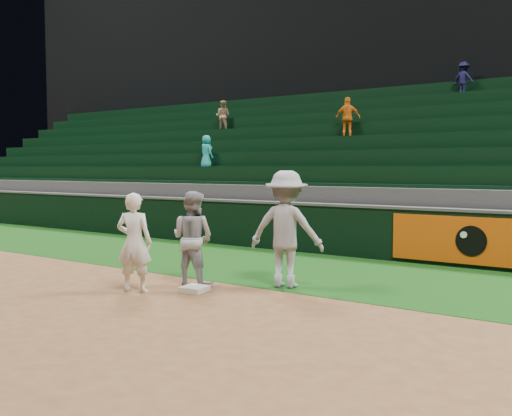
{
  "coord_description": "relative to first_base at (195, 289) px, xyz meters",
  "views": [
    {
      "loc": [
        6.42,
        -7.29,
        2.12
      ],
      "look_at": [
        -0.21,
        2.3,
        1.3
      ],
      "focal_mm": 40.0,
      "sensor_mm": 36.0,
      "label": 1
    }
  ],
  "objects": [
    {
      "name": "ground",
      "position": [
        -0.06,
        -0.06,
        -0.05
      ],
      "size": [
        70.0,
        70.0,
        0.0
      ],
      "primitive_type": "plane",
      "color": "brown",
      "rests_on": "ground"
    },
    {
      "name": "foul_grass",
      "position": [
        -0.06,
        2.94,
        -0.04
      ],
      "size": [
        36.0,
        4.2,
        0.01
      ],
      "primitive_type": "cube",
      "color": "#0E380E",
      "rests_on": "ground"
    },
    {
      "name": "upper_deck",
      "position": [
        -0.06,
        17.39,
        5.95
      ],
      "size": [
        40.0,
        12.0,
        12.0
      ],
      "primitive_type": "cube",
      "color": "black",
      "rests_on": "ground"
    },
    {
      "name": "first_base",
      "position": [
        0.0,
        0.0,
        0.0
      ],
      "size": [
        0.45,
        0.45,
        0.09
      ],
      "primitive_type": "cube",
      "rotation": [
        0.0,
        0.0,
        0.12
      ],
      "color": "white",
      "rests_on": "ground"
    },
    {
      "name": "first_baseman",
      "position": [
        -0.84,
        -0.59,
        0.81
      ],
      "size": [
        0.73,
        0.62,
        1.7
      ],
      "primitive_type": "imported",
      "rotation": [
        0.0,
        0.0,
        3.55
      ],
      "color": "white",
      "rests_on": "ground"
    },
    {
      "name": "baserunner",
      "position": [
        -0.4,
        0.42,
        0.81
      ],
      "size": [
        0.89,
        0.73,
        1.71
      ],
      "primitive_type": "imported",
      "rotation": [
        0.0,
        0.0,
        3.25
      ],
      "color": "#93959D",
      "rests_on": "ground"
    },
    {
      "name": "base_coach",
      "position": [
        1.1,
        1.2,
        1.0
      ],
      "size": [
        1.48,
        1.07,
        2.07
      ],
      "primitive_type": "imported",
      "rotation": [
        0.0,
        0.0,
        3.39
      ],
      "color": "#92949F",
      "rests_on": "foul_grass"
    },
    {
      "name": "field_wall",
      "position": [
        -0.03,
        5.14,
        0.59
      ],
      "size": [
        36.0,
        0.45,
        1.25
      ],
      "color": "black",
      "rests_on": "ground"
    },
    {
      "name": "stadium_seating",
      "position": [
        -0.06,
        8.91,
        1.65
      ],
      "size": [
        36.0,
        5.95,
        5.39
      ],
      "color": "#38383A",
      "rests_on": "ground"
    }
  ]
}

